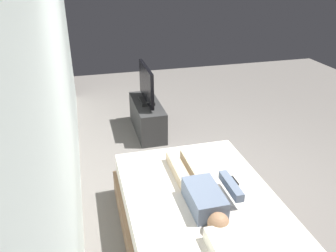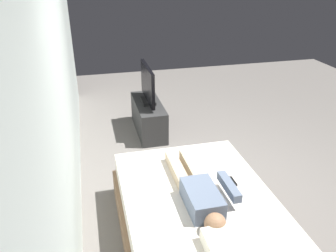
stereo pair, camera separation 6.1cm
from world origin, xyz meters
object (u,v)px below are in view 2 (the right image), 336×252
bed (199,222)px  remote (232,181)px  tv_stand (149,117)px  tv (148,85)px  person (199,190)px

bed → remote: (0.18, -0.39, 0.29)m
tv_stand → tv: (0.00, 0.00, 0.53)m
person → remote: person is taller
bed → tv: (2.52, 0.01, 0.52)m
bed → tv_stand: (2.52, 0.01, -0.01)m
bed → person: 0.36m
person → tv_stand: person is taller
remote → tv_stand: (2.34, 0.41, -0.30)m
person → tv_stand: bearing=0.0°
remote → tv: tv is taller
bed → remote: bearing=-65.4°
remote → tv_stand: 2.40m
bed → remote: remote is taller
bed → person: person is taller
tv_stand → tv: bearing=0.0°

